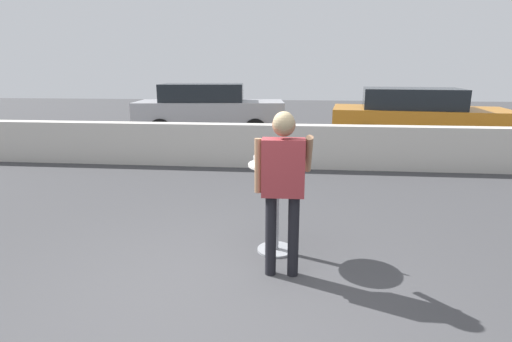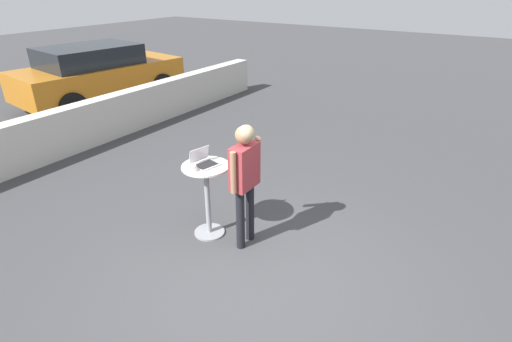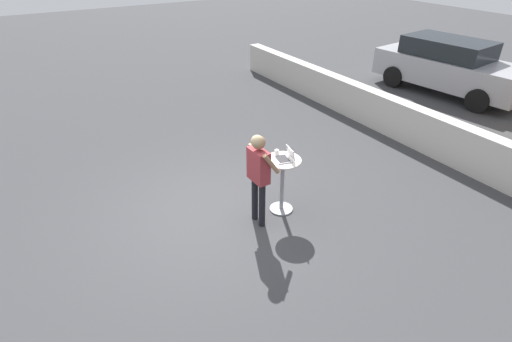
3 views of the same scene
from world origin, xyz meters
The scene contains 7 objects.
ground_plane centered at (0.00, 0.00, 0.00)m, with size 50.00×50.00×0.00m, color #3D3D3F.
pavement_kerb centered at (0.00, 5.27, 0.45)m, with size 14.52×0.35×0.91m.
cafe_table centered at (0.54, 1.15, 0.66)m, with size 0.62×0.62×1.03m.
laptop centered at (0.55, 1.18, 1.07)m, with size 0.35×0.35×0.21m.
coffee_mug centered at (0.32, 1.16, 1.07)m, with size 0.11×0.08×0.08m.
standing_person centered at (0.62, 0.61, 1.05)m, with size 0.55×0.37×1.65m.
parked_car_near_street centered at (3.82, 7.66, 0.82)m, with size 4.52×2.43×1.57m.
Camera 2 is at (-2.95, -1.90, 3.19)m, focal length 28.00 mm.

